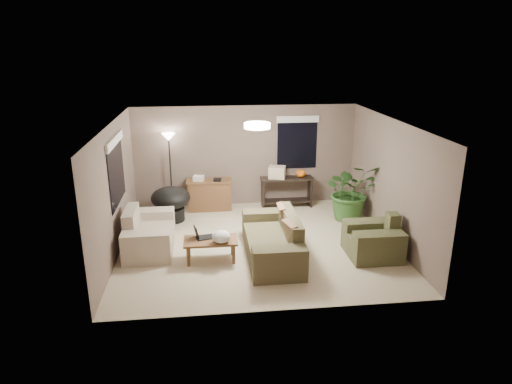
{
  "coord_description": "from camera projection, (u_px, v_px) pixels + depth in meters",
  "views": [
    {
      "loc": [
        -1.01,
        -8.54,
        3.93
      ],
      "look_at": [
        0.0,
        0.2,
        1.05
      ],
      "focal_mm": 32.0,
      "sensor_mm": 36.0,
      "label": 1
    }
  ],
  "objects": [
    {
      "name": "main_sofa",
      "position": [
        274.0,
        242.0,
        8.74
      ],
      "size": [
        0.95,
        2.2,
        0.85
      ],
      "color": "brown",
      "rests_on": "ground"
    },
    {
      "name": "cat_scratching_post",
      "position": [
        370.0,
        232.0,
        9.41
      ],
      "size": [
        0.32,
        0.32,
        0.5
      ],
      "color": "tan",
      "rests_on": "ground"
    },
    {
      "name": "floor_lamp",
      "position": [
        169.0,
        146.0,
        10.82
      ],
      "size": [
        0.32,
        0.32,
        1.91
      ],
      "color": "black",
      "rests_on": "ground"
    },
    {
      "name": "armchair",
      "position": [
        373.0,
        241.0,
        8.78
      ],
      "size": [
        0.95,
        1.0,
        0.85
      ],
      "color": "#444529",
      "rests_on": "ground"
    },
    {
      "name": "plastic_bag",
      "position": [
        221.0,
        237.0,
        8.39
      ],
      "size": [
        0.36,
        0.33,
        0.24
      ],
      "primitive_type": "ellipsoid",
      "rotation": [
        0.0,
        0.0,
        0.07
      ],
      "color": "white",
      "rests_on": "coffee_table"
    },
    {
      "name": "desk_papers",
      "position": [
        203.0,
        178.0,
        11.06
      ],
      "size": [
        0.7,
        0.29,
        0.12
      ],
      "color": "silver",
      "rests_on": "desk"
    },
    {
      "name": "cardboard_box",
      "position": [
        277.0,
        172.0,
        11.24
      ],
      "size": [
        0.47,
        0.4,
        0.3
      ],
      "primitive_type": "cube",
      "rotation": [
        0.0,
        0.0,
        -0.31
      ],
      "color": "beige",
      "rests_on": "console_table"
    },
    {
      "name": "window_left",
      "position": [
        116.0,
        159.0,
        8.82
      ],
      "size": [
        0.05,
        1.56,
        1.33
      ],
      "color": "black",
      "rests_on": "room_shell"
    },
    {
      "name": "desk",
      "position": [
        210.0,
        195.0,
        11.22
      ],
      "size": [
        1.1,
        0.5,
        0.75
      ],
      "color": "brown",
      "rests_on": "ground"
    },
    {
      "name": "room_shell",
      "position": [
        257.0,
        186.0,
        9.0
      ],
      "size": [
        5.5,
        5.5,
        5.5
      ],
      "color": "#C5B292",
      "rests_on": "ground"
    },
    {
      "name": "console_table",
      "position": [
        287.0,
        190.0,
        11.41
      ],
      "size": [
        1.3,
        0.4,
        0.75
      ],
      "color": "black",
      "rests_on": "ground"
    },
    {
      "name": "papasan_chair",
      "position": [
        171.0,
        201.0,
        10.48
      ],
      "size": [
        1.17,
        1.17,
        0.8
      ],
      "color": "black",
      "rests_on": "ground"
    },
    {
      "name": "loveseat",
      "position": [
        148.0,
        235.0,
        9.07
      ],
      "size": [
        0.9,
        1.6,
        0.85
      ],
      "color": "beige",
      "rests_on": "ground"
    },
    {
      "name": "coffee_table",
      "position": [
        211.0,
        243.0,
        8.56
      ],
      "size": [
        1.0,
        0.55,
        0.42
      ],
      "color": "brown",
      "rests_on": "ground"
    },
    {
      "name": "houseplant",
      "position": [
        351.0,
        197.0,
        10.54
      ],
      "size": [
        1.24,
        1.37,
        1.07
      ],
      "primitive_type": "imported",
      "color": "#2D5923",
      "rests_on": "ground"
    },
    {
      "name": "laptop",
      "position": [
        201.0,
        235.0,
        8.6
      ],
      "size": [
        0.41,
        0.3,
        0.24
      ],
      "color": "black",
      "rests_on": "coffee_table"
    },
    {
      "name": "pumpkin",
      "position": [
        301.0,
        173.0,
        11.32
      ],
      "size": [
        0.29,
        0.29,
        0.19
      ],
      "primitive_type": "ellipsoid",
      "rotation": [
        0.0,
        0.0,
        -0.28
      ],
      "color": "orange",
      "rests_on": "console_table"
    },
    {
      "name": "window_back",
      "position": [
        297.0,
        134.0,
        11.32
      ],
      "size": [
        1.06,
        0.05,
        1.33
      ],
      "color": "black",
      "rests_on": "room_shell"
    },
    {
      "name": "ceiling_fixture",
      "position": [
        257.0,
        126.0,
        8.63
      ],
      "size": [
        0.5,
        0.5,
        0.1
      ],
      "primitive_type": "cylinder",
      "color": "white",
      "rests_on": "room_shell"
    },
    {
      "name": "throw_pillows",
      "position": [
        287.0,
        224.0,
        8.66
      ],
      "size": [
        0.34,
        1.37,
        0.47
      ],
      "color": "#8C7251",
      "rests_on": "main_sofa"
    }
  ]
}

